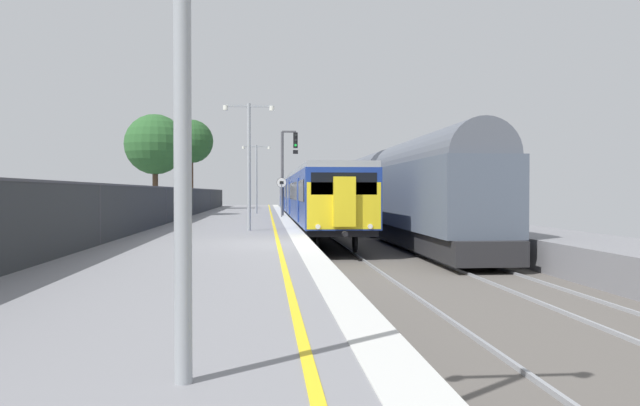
{
  "coord_description": "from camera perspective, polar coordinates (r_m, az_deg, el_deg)",
  "views": [
    {
      "loc": [
        -0.72,
        -17.88,
        1.51
      ],
      "look_at": [
        1.25,
        4.15,
        1.12
      ],
      "focal_mm": 34.29,
      "sensor_mm": 36.0,
      "label": 1
    }
  ],
  "objects": [
    {
      "name": "background_tree_left",
      "position": [
        40.78,
        -15.01,
        5.16
      ],
      "size": [
        3.87,
        3.87,
        6.52
      ],
      "color": "#473323",
      "rests_on": "ground"
    },
    {
      "name": "platform_lamp_mid",
      "position": [
        24.16,
        -6.65,
        4.51
      ],
      "size": [
        2.0,
        0.2,
        4.99
      ],
      "color": "#93999E",
      "rests_on": "ground"
    },
    {
      "name": "freight_train_adjacent_track",
      "position": [
        47.64,
        3.13,
        1.17
      ],
      "size": [
        2.6,
        58.72,
        4.82
      ],
      "color": "#232326",
      "rests_on": "ground"
    },
    {
      "name": "platform_lamp_far",
      "position": [
        43.35,
        -5.96,
        2.85
      ],
      "size": [
        2.0,
        0.2,
        4.83
      ],
      "color": "#93999E",
      "rests_on": "ground"
    },
    {
      "name": "ground",
      "position": [
        18.31,
        5.54,
        -5.63
      ],
      "size": [
        17.4,
        110.0,
        1.21
      ],
      "color": "gray"
    },
    {
      "name": "platform_back_fence",
      "position": [
        18.5,
        -19.91,
        -0.85
      ],
      "size": [
        0.07,
        99.0,
        1.78
      ],
      "color": "#282B2D",
      "rests_on": "ground"
    },
    {
      "name": "commuter_train_at_platform",
      "position": [
        41.6,
        -1.22,
        0.68
      ],
      "size": [
        2.83,
        39.89,
        3.81
      ],
      "color": "navy",
      "rests_on": "ground"
    },
    {
      "name": "speed_limit_sign",
      "position": [
        37.08,
        -3.6,
        1.05
      ],
      "size": [
        0.59,
        0.08,
        2.39
      ],
      "color": "#59595B",
      "rests_on": "ground"
    },
    {
      "name": "background_tree_centre",
      "position": [
        56.07,
        -12.02,
        5.5
      ],
      "size": [
        3.87,
        3.87,
        7.99
      ],
      "color": "#473323",
      "rests_on": "ground"
    },
    {
      "name": "signal_gantry",
      "position": [
        39.36,
        -3.17,
        3.75
      ],
      "size": [
        1.1,
        0.24,
        5.46
      ],
      "color": "#47474C",
      "rests_on": "ground"
    }
  ]
}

